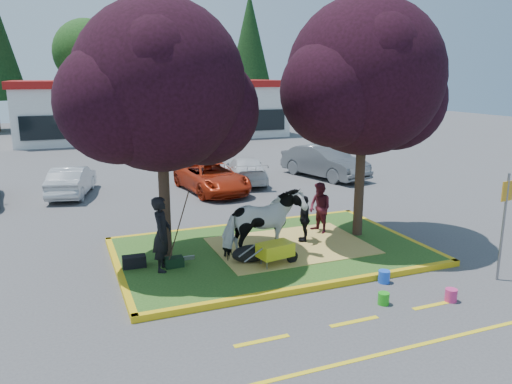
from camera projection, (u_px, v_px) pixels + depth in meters
name	position (u px, v px, depth m)	size (l,w,h in m)	color
ground	(271.00, 254.00, 13.76)	(90.00, 90.00, 0.00)	#424244
median_island	(271.00, 251.00, 13.74)	(8.00, 5.00, 0.15)	#234D18
curb_near	(316.00, 287.00, 11.41)	(8.30, 0.16, 0.15)	gold
curb_far	(239.00, 225.00, 16.07)	(8.30, 0.16, 0.15)	gold
curb_left	(119.00, 272.00, 12.27)	(0.16, 5.30, 0.15)	gold
curb_right	(394.00, 234.00, 15.21)	(0.16, 5.30, 0.15)	gold
straw_bedding	(291.00, 246.00, 13.94)	(4.20, 3.00, 0.01)	#D2BA56
tree_purple_left	(161.00, 94.00, 12.10)	(5.06, 4.20, 6.51)	black
tree_purple_right	(365.00, 84.00, 13.93)	(5.30, 4.40, 6.82)	black
fire_lane_stripe_a	(262.00, 341.00, 9.24)	(1.10, 0.12, 0.01)	yellow
fire_lane_stripe_b	(354.00, 322.00, 9.96)	(1.10, 0.12, 0.01)	yellow
fire_lane_stripe_c	(434.00, 305.00, 10.68)	(1.10, 0.12, 0.01)	yellow
fire_lane_long	(391.00, 352.00, 8.87)	(6.00, 0.10, 0.01)	yellow
retail_building	(153.00, 108.00, 39.27)	(20.40, 8.40, 4.40)	silver
treeline	(123.00, 43.00, 46.44)	(46.58, 7.80, 14.63)	black
cow	(264.00, 224.00, 12.84)	(0.98, 2.14, 1.81)	white
calf	(250.00, 253.00, 12.73)	(0.99, 0.56, 0.43)	black
handler	(162.00, 234.00, 12.01)	(0.67, 0.44, 1.84)	black
visitor_a	(320.00, 208.00, 14.94)	(0.75, 0.58, 1.54)	#4E1622
visitor_b	(304.00, 219.00, 14.17)	(0.79, 0.33, 1.35)	black
wheelbarrow	(276.00, 250.00, 12.42)	(1.56, 0.67, 0.59)	black
gear_bag_dark	(134.00, 262.00, 12.36)	(0.57, 0.31, 0.29)	black
gear_bag_green	(174.00, 262.00, 12.39)	(0.46, 0.28, 0.24)	black
sign_post	(504.00, 215.00, 11.63)	(0.37, 0.08, 2.61)	slate
bucket_green	(384.00, 299.00, 10.69)	(0.25, 0.25, 0.26)	green
bucket_pink	(451.00, 295.00, 10.83)	(0.26, 0.26, 0.28)	#CD2D6F
bucket_blue	(384.00, 277.00, 11.81)	(0.28, 0.28, 0.30)	blue
car_silver	(72.00, 181.00, 20.27)	(1.29, 3.70, 1.22)	#A9ADB1
car_red	(212.00, 177.00, 20.92)	(2.07, 4.49, 1.25)	#A8270E
car_white	(245.00, 170.00, 22.73)	(1.65, 4.05, 1.17)	silver
car_grey	(325.00, 162.00, 23.81)	(1.62, 4.65, 1.53)	#54575B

